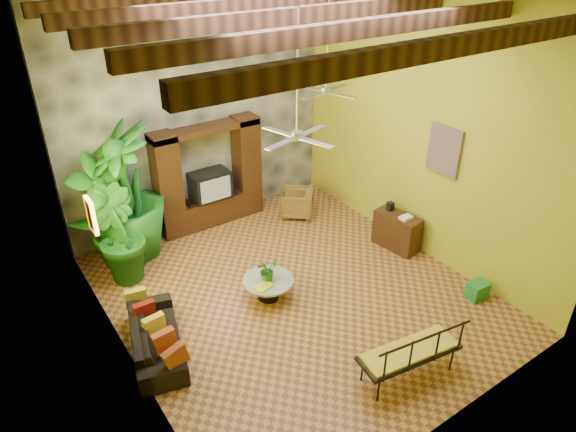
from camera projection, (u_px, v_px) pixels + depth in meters
ground at (292, 292)px, 9.42m from camera, size 7.00×7.00×0.00m
back_wall at (196, 110)px, 10.69m from camera, size 6.00×0.02×5.00m
left_wall at (105, 221)px, 6.70m from camera, size 0.02×7.00×5.00m
right_wall at (422, 130)px, 9.67m from camera, size 0.02×7.00×5.00m
stone_accent_wall at (197, 111)px, 10.64m from camera, size 5.98×0.10×4.98m
ceiling_beams at (293, 16)px, 7.06m from camera, size 5.95×5.36×0.22m
entertainment_center at (210, 183)px, 11.19m from camera, size 2.40×0.55×2.30m
ceiling_fan_front at (297, 122)px, 7.35m from camera, size 1.28×1.28×1.86m
ceiling_fan_back at (326, 80)px, 9.39m from camera, size 1.28×1.28×1.86m
wall_art_mask at (91, 216)px, 7.63m from camera, size 0.06×0.32×0.55m
wall_art_painting at (444, 150)px, 9.32m from camera, size 0.06×0.70×0.90m
sofa at (156, 337)px, 8.00m from camera, size 1.18×1.98×0.54m
wicker_armchair at (297, 203)px, 11.77m from camera, size 0.97×0.97×0.63m
tall_plant_a at (106, 213)px, 9.61m from camera, size 1.43×1.19×2.32m
tall_plant_b at (117, 236)px, 9.35m from camera, size 1.28×1.32×1.86m
tall_plant_c at (125, 193)px, 9.88m from camera, size 1.66×1.66×2.73m
coffee_table at (268, 286)px, 9.15m from camera, size 0.91×0.91×0.40m
centerpiece_plant at (267, 270)px, 8.98m from camera, size 0.45×0.41×0.41m
yellow_tray at (263, 287)px, 8.88m from camera, size 0.35×0.28×0.03m
iron_bench at (414, 351)px, 7.36m from camera, size 1.61×0.78×0.57m
side_console at (397, 231)px, 10.55m from camera, size 0.55×1.00×0.76m
green_bin at (477, 290)px, 9.20m from camera, size 0.38×0.30×0.31m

